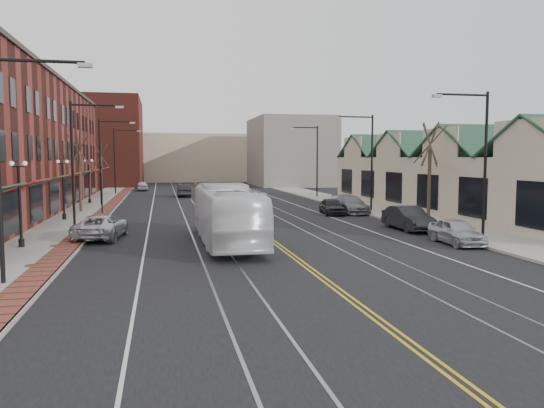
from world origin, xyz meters
name	(u,v)px	position (x,y,z in m)	size (l,w,h in m)	color
ground	(314,272)	(0.00, 0.00, 0.00)	(160.00, 160.00, 0.00)	black
sidewalk_left	(76,220)	(-12.00, 20.00, 0.07)	(4.00, 120.00, 0.15)	gray
sidewalk_right	(386,213)	(12.00, 20.00, 0.07)	(4.00, 120.00, 0.15)	gray
building_right	(454,185)	(18.00, 20.00, 2.30)	(8.00, 36.00, 4.60)	#C0B093
backdrop_left	(97,142)	(-16.00, 70.00, 7.00)	(14.00, 18.00, 14.00)	maroon
backdrop_mid	(192,158)	(0.00, 85.00, 4.50)	(22.00, 14.00, 9.00)	#C0B093
backdrop_right	(290,152)	(15.00, 65.00, 5.50)	(12.00, 16.00, 11.00)	slate
streetlight_l_0	(11,145)	(-11.05, 0.00, 5.03)	(3.33, 0.25, 8.00)	black
streetlight_l_1	(80,151)	(-11.05, 16.00, 5.03)	(3.33, 0.25, 8.00)	black
streetlight_l_2	(105,153)	(-11.05, 32.00, 5.03)	(3.33, 0.25, 8.00)	black
streetlight_l_3	(118,154)	(-11.05, 48.00, 5.03)	(3.33, 0.25, 8.00)	black
streetlight_r_0	(478,149)	(11.05, 6.00, 5.03)	(3.33, 0.25, 8.00)	black
streetlight_r_1	(367,152)	(11.05, 22.00, 5.03)	(3.33, 0.25, 8.00)	black
streetlight_r_2	(313,154)	(11.05, 38.00, 5.03)	(3.33, 0.25, 8.00)	black
lamppost_l_1	(20,206)	(-12.80, 8.00, 2.20)	(0.84, 0.28, 4.27)	black
lamppost_l_2	(63,191)	(-12.80, 20.00, 2.20)	(0.84, 0.28, 4.27)	black
lamppost_l_3	(89,182)	(-12.80, 34.00, 2.20)	(0.84, 0.28, 4.27)	black
tree_left_near	(80,171)	(-12.50, 26.00, 3.51)	(1.78, 1.37, 6.48)	#382B21
tree_left_far	(101,169)	(-12.50, 42.00, 3.28)	(1.66, 1.28, 6.02)	#382B21
tree_right_mid	(430,169)	(12.50, 14.00, 3.75)	(1.90, 1.46, 6.93)	#382B21
manhole_mid	(32,265)	(-11.20, 3.00, 0.16)	(0.60, 0.60, 0.02)	#592D19
manhole_far	(56,246)	(-11.20, 8.00, 0.16)	(0.60, 0.60, 0.02)	#592D19
traffic_signal	(102,186)	(-10.60, 24.00, 2.35)	(0.18, 0.15, 3.80)	black
transit_bus	(227,215)	(-2.54, 7.68, 1.57)	(2.64, 11.28, 3.14)	white
parked_suv	(101,227)	(-9.30, 10.90, 0.70)	(2.31, 5.00, 1.39)	silver
parked_car_a	(456,232)	(9.30, 5.04, 0.69)	(1.62, 4.04, 1.38)	#ABACB2
parked_car_b	(408,218)	(9.30, 10.65, 0.76)	(1.61, 4.61, 1.52)	#212227
parked_car_c	(351,205)	(9.30, 20.97, 0.72)	(2.02, 4.96, 1.44)	slate
parked_car_d	(332,206)	(7.50, 20.43, 0.67)	(1.58, 3.94, 1.34)	black
distant_car_left	(184,191)	(-3.35, 42.42, 0.72)	(1.52, 4.37, 1.44)	black
distant_car_right	(240,194)	(2.09, 34.33, 0.78)	(2.18, 5.37, 1.56)	#5C5C63
distant_car_far	(142,186)	(-8.50, 54.90, 0.68)	(1.59, 3.96, 1.35)	#B7B9BF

